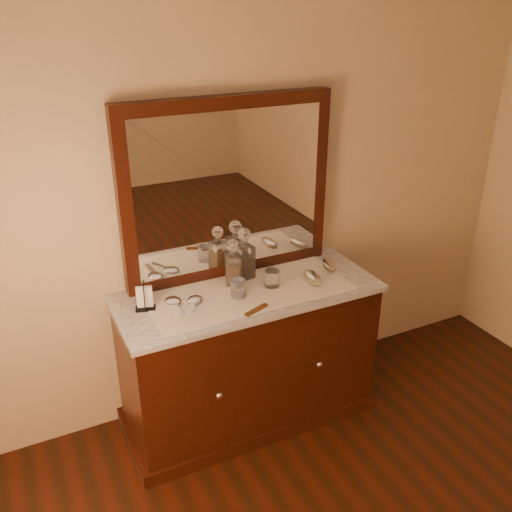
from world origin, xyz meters
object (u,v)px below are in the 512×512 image
at_px(brush_near, 313,277).
at_px(decanter_left, 233,267).
at_px(mirror_frame, 228,190).
at_px(hand_mirror_outer, 174,303).
at_px(comb, 256,310).
at_px(decanter_right, 244,259).
at_px(pin_dish, 239,293).
at_px(dresser_cabinet, 248,357).
at_px(napkin_rack, 145,299).
at_px(brush_far, 329,265).
at_px(hand_mirror_inner, 194,301).

bearing_deg(brush_near, decanter_left, 158.65).
relative_size(mirror_frame, hand_mirror_outer, 5.44).
xyz_separation_m(comb, decanter_left, (0.01, 0.32, 0.10)).
bearing_deg(decanter_right, pin_dish, -123.50).
relative_size(dresser_cabinet, decanter_left, 5.25).
distance_m(brush_near, hand_mirror_outer, 0.79).
height_order(dresser_cabinet, pin_dish, pin_dish).
xyz_separation_m(pin_dish, brush_near, (0.44, -0.04, 0.01)).
xyz_separation_m(napkin_rack, decanter_right, (0.60, 0.09, 0.06)).
height_order(pin_dish, comb, pin_dish).
xyz_separation_m(mirror_frame, decanter_right, (0.05, -0.10, -0.38)).
relative_size(napkin_rack, brush_near, 0.96).
xyz_separation_m(mirror_frame, pin_dish, (-0.07, -0.27, -0.49)).
relative_size(comb, hand_mirror_outer, 0.69).
xyz_separation_m(comb, napkin_rack, (-0.50, 0.27, 0.05)).
height_order(brush_near, hand_mirror_outer, brush_near).
relative_size(decanter_left, brush_far, 1.62).
distance_m(mirror_frame, hand_mirror_outer, 0.67).
xyz_separation_m(decanter_right, brush_near, (0.33, -0.21, -0.09)).
bearing_deg(napkin_rack, dresser_cabinet, -5.35).
height_order(brush_near, brush_far, same).
height_order(comb, hand_mirror_inner, hand_mirror_inner).
distance_m(decanter_left, brush_near, 0.46).
xyz_separation_m(dresser_cabinet, decanter_left, (-0.05, 0.10, 0.55)).
xyz_separation_m(comb, decanter_right, (0.10, 0.36, 0.11)).
bearing_deg(brush_near, brush_far, 28.31).
xyz_separation_m(napkin_rack, decanter_left, (0.51, 0.05, 0.05)).
height_order(comb, hand_mirror_outer, hand_mirror_outer).
bearing_deg(hand_mirror_outer, pin_dish, -9.07).
bearing_deg(pin_dish, comb, -86.23).
bearing_deg(hand_mirror_inner, pin_dish, -5.00).
distance_m(napkin_rack, decanter_right, 0.61).
relative_size(dresser_cabinet, comb, 9.16).
bearing_deg(mirror_frame, brush_far, -22.09).
bearing_deg(mirror_frame, hand_mirror_inner, -141.16).
distance_m(pin_dish, hand_mirror_inner, 0.24).
bearing_deg(comb, dresser_cabinet, 54.94).
relative_size(dresser_cabinet, hand_mirror_inner, 6.94).
bearing_deg(decanter_left, brush_far, -7.32).
bearing_deg(dresser_cabinet, hand_mirror_inner, -178.99).
height_order(brush_far, hand_mirror_inner, brush_far).
bearing_deg(brush_far, decanter_left, 172.68).
distance_m(decanter_left, decanter_right, 0.10).
distance_m(decanter_right, brush_near, 0.40).
distance_m(comb, decanter_left, 0.33).
distance_m(brush_near, hand_mirror_inner, 0.69).
height_order(dresser_cabinet, decanter_right, decanter_right).
distance_m(brush_far, hand_mirror_inner, 0.85).
bearing_deg(brush_far, hand_mirror_inner, -177.82).
xyz_separation_m(decanter_left, hand_mirror_inner, (-0.27, -0.11, -0.09)).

